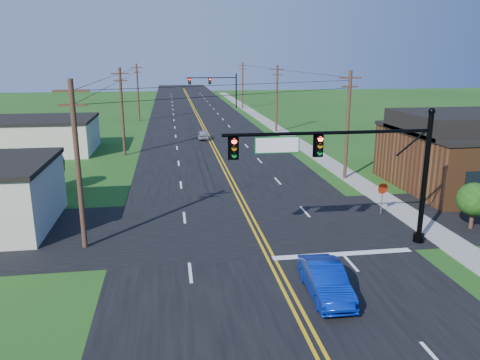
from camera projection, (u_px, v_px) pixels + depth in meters
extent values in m
plane|color=#1B4B15|center=(307.00, 338.00, 17.22)|extent=(260.00, 260.00, 0.00)
cube|color=black|center=(204.00, 131.00, 65.01)|extent=(16.00, 220.00, 0.04)
cube|color=black|center=(251.00, 225.00, 28.69)|extent=(70.00, 10.00, 0.04)
cube|color=gray|center=(296.00, 141.00, 56.96)|extent=(2.00, 160.00, 0.08)
cylinder|color=black|center=(425.00, 180.00, 25.22)|extent=(0.28, 0.28, 7.20)
cylinder|color=black|center=(419.00, 238.00, 26.07)|extent=(0.60, 0.60, 0.50)
sphere|color=black|center=(432.00, 111.00, 24.27)|extent=(0.36, 0.36, 0.36)
cylinder|color=black|center=(329.00, 133.00, 23.73)|extent=(11.00, 0.18, 0.18)
cube|color=#055816|center=(277.00, 145.00, 23.48)|extent=(2.30, 0.06, 0.85)
cylinder|color=black|center=(236.00, 90.00, 94.05)|extent=(0.28, 0.28, 7.20)
cylinder|color=black|center=(236.00, 106.00, 94.90)|extent=(0.60, 0.60, 0.50)
sphere|color=black|center=(236.00, 71.00, 93.10)|extent=(0.36, 0.36, 0.36)
cylinder|color=black|center=(211.00, 78.00, 92.71)|extent=(10.00, 0.18, 0.18)
cube|color=#055816|center=(195.00, 81.00, 92.39)|extent=(2.30, 0.06, 0.85)
cube|color=beige|center=(36.00, 137.00, 50.37)|extent=(12.00, 9.00, 3.40)
cube|color=black|center=(34.00, 119.00, 49.90)|extent=(12.20, 9.20, 0.30)
cylinder|color=#39291A|center=(78.00, 167.00, 24.26)|extent=(0.28, 0.28, 9.00)
cube|color=#39291A|center=(71.00, 91.00, 23.26)|extent=(1.80, 0.12, 0.12)
cube|color=#39291A|center=(72.00, 105.00, 23.44)|extent=(1.40, 0.12, 0.12)
cylinder|color=#39291A|center=(122.00, 112.00, 48.16)|extent=(0.28, 0.28, 9.00)
cube|color=#39291A|center=(120.00, 73.00, 47.16)|extent=(1.80, 0.12, 0.12)
cube|color=#39291A|center=(120.00, 81.00, 47.34)|extent=(1.40, 0.12, 0.12)
cylinder|color=#39291A|center=(138.00, 93.00, 73.97)|extent=(0.28, 0.28, 9.00)
cube|color=#39291A|center=(137.00, 68.00, 72.97)|extent=(1.80, 0.12, 0.12)
cube|color=#39291A|center=(137.00, 72.00, 73.15)|extent=(1.40, 0.12, 0.12)
cylinder|color=#39291A|center=(348.00, 126.00, 38.51)|extent=(0.28, 0.28, 9.00)
cube|color=#39291A|center=(350.00, 78.00, 37.52)|extent=(1.80, 0.12, 0.12)
cube|color=#39291A|center=(350.00, 87.00, 37.70)|extent=(1.40, 0.12, 0.12)
cylinder|color=#39291A|center=(277.00, 99.00, 63.37)|extent=(0.28, 0.28, 9.00)
cube|color=#39291A|center=(277.00, 69.00, 62.37)|extent=(1.80, 0.12, 0.12)
cube|color=#39291A|center=(277.00, 75.00, 62.55)|extent=(1.40, 0.12, 0.12)
cylinder|color=#39291A|center=(243.00, 86.00, 92.05)|extent=(0.28, 0.28, 9.00)
cube|color=#39291A|center=(243.00, 65.00, 91.05)|extent=(1.80, 0.12, 0.12)
cube|color=#39291A|center=(243.00, 69.00, 91.23)|extent=(1.40, 0.12, 0.12)
cylinder|color=#39291A|center=(392.00, 156.00, 44.15)|extent=(0.24, 0.24, 1.85)
sphere|color=#0E3A0E|center=(394.00, 139.00, 43.72)|extent=(3.00, 3.00, 3.00)
cylinder|color=#39291A|center=(472.00, 218.00, 28.01)|extent=(0.24, 0.24, 1.32)
sphere|color=#0E3A0E|center=(474.00, 199.00, 27.70)|extent=(2.00, 2.00, 2.00)
cylinder|color=#39291A|center=(50.00, 181.00, 36.04)|extent=(0.24, 0.24, 1.54)
sphere|color=#0E3A0E|center=(48.00, 163.00, 35.68)|extent=(2.40, 2.40, 2.40)
imported|color=#07239B|center=(325.00, 281.00, 20.08)|extent=(1.63, 4.33, 1.41)
imported|color=#B5B4BA|center=(203.00, 135.00, 58.46)|extent=(1.43, 3.47, 1.18)
cylinder|color=slate|center=(382.00, 200.00, 30.45)|extent=(0.08, 0.08, 2.04)
cylinder|color=#A12109|center=(383.00, 188.00, 30.22)|extent=(0.77, 0.21, 0.78)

